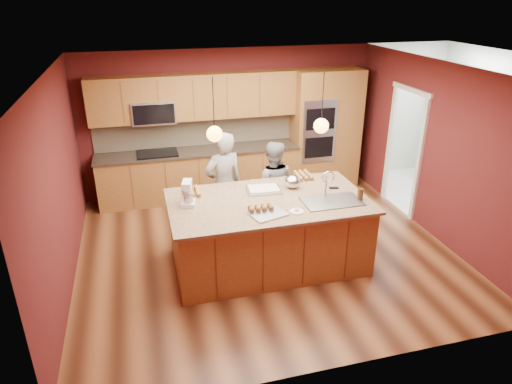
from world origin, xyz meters
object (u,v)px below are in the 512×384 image
object	(u,v)px
island	(269,231)
mixing_bowl	(292,182)
person_left	(224,185)
stand_mixer	(188,195)
person_right	(272,186)

from	to	relation	value
island	mixing_bowl	distance (m)	0.80
island	person_left	xyz separation A→B (m)	(-0.44, 1.02, 0.34)
island	stand_mixer	distance (m)	1.28
stand_mixer	mixing_bowl	size ratio (longest dim) A/B	1.44
person_left	mixing_bowl	world-z (taller)	person_left
mixing_bowl	person_left	bearing A→B (deg)	141.70
person_left	mixing_bowl	distance (m)	1.15
stand_mixer	mixing_bowl	distance (m)	1.55
person_right	mixing_bowl	xyz separation A→B (m)	(0.09, -0.70, 0.35)
person_right	island	bearing A→B (deg)	87.89
stand_mixer	mixing_bowl	bearing A→B (deg)	20.56
island	person_right	bearing A→B (deg)	71.08
person_right	stand_mixer	size ratio (longest dim) A/B	4.46
person_left	island	bearing A→B (deg)	99.93
person_left	stand_mixer	size ratio (longest dim) A/B	5.10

